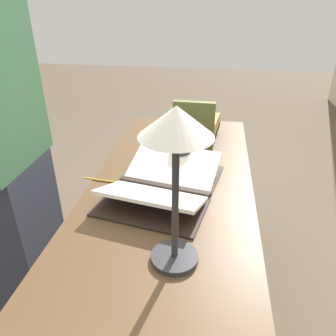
% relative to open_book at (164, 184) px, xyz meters
% --- Properties ---
extents(ground_plane, '(12.00, 12.00, 0.00)m').
position_rel_open_book_xyz_m(ground_plane, '(-0.06, 0.02, -0.77)').
color(ground_plane, brown).
extents(reading_desk, '(1.44, 0.62, 0.75)m').
position_rel_open_book_xyz_m(reading_desk, '(-0.06, 0.02, -0.14)').
color(reading_desk, brown).
rests_on(reading_desk, ground_plane).
extents(open_book, '(0.54, 0.45, 0.09)m').
position_rel_open_book_xyz_m(open_book, '(0.00, 0.00, 0.00)').
color(open_book, black).
rests_on(open_book, reading_desk).
extents(book_stack_tall, '(0.24, 0.29, 0.15)m').
position_rel_open_book_xyz_m(book_stack_tall, '(-0.54, 0.05, 0.05)').
color(book_stack_tall, maroon).
rests_on(book_stack_tall, reading_desk).
extents(book_standing_upright, '(0.04, 0.19, 0.22)m').
position_rel_open_book_xyz_m(book_standing_upright, '(-0.39, 0.08, 0.09)').
color(book_standing_upright, brown).
rests_on(book_standing_upright, reading_desk).
extents(reading_lamp, '(0.17, 0.17, 0.44)m').
position_rel_open_book_xyz_m(reading_lamp, '(0.35, 0.09, 0.32)').
color(reading_lamp, '#2D2D33').
rests_on(reading_lamp, reading_desk).
extents(coffee_mug, '(0.08, 0.11, 0.09)m').
position_rel_open_book_xyz_m(coffee_mug, '(-0.19, 0.04, 0.02)').
color(coffee_mug, '#28282D').
rests_on(coffee_mug, reading_desk).
extents(pencil, '(0.03, 0.16, 0.01)m').
position_rel_open_book_xyz_m(pencil, '(-0.02, -0.24, -0.02)').
color(pencil, gold).
rests_on(pencil, reading_desk).
extents(person_reader, '(0.36, 0.22, 1.76)m').
position_rel_open_book_xyz_m(person_reader, '(0.05, -0.58, 0.10)').
color(person_reader, '#2D3342').
rests_on(person_reader, ground_plane).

